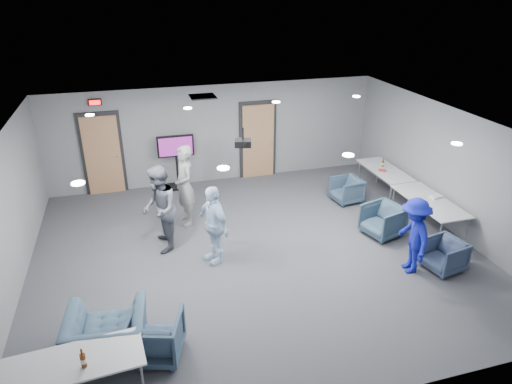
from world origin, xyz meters
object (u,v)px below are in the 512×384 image
object	(u,v)px
table_right_b	(430,202)
table_front_left	(72,365)
person_a	(185,186)
person_c	(214,224)
bottle_front	(83,360)
projector	(243,143)
person_d	(413,236)
chair_front_a	(155,336)
table_right_a	(385,171)
chair_right_b	(383,220)
chair_right_c	(444,255)
chair_right_a	(346,190)
chair_front_b	(107,334)
tv_stand	(176,159)
bottle_right	(383,164)
person_b	(159,209)

from	to	relation	value
table_right_b	table_front_left	size ratio (longest dim) A/B	1.05
person_a	person_c	xyz separation A→B (m)	(0.31, -1.74, -0.13)
bottle_front	projector	distance (m)	4.58
person_d	chair_front_a	size ratio (longest dim) A/B	1.95
table_right_a	chair_right_b	bearing A→B (deg)	149.25
chair_right_b	chair_right_c	world-z (taller)	chair_right_b
chair_right_b	chair_right_a	bearing A→B (deg)	164.37
chair_front_b	bottle_front	bearing A→B (deg)	83.51
chair_right_b	person_d	bearing A→B (deg)	-23.92
chair_right_b	chair_right_c	xyz separation A→B (m)	(0.45, -1.53, -0.04)
person_a	table_front_left	xyz separation A→B (m)	(-2.11, -4.66, -0.26)
chair_front_b	chair_right_a	bearing A→B (deg)	-140.04
person_d	chair_right_b	xyz separation A→B (m)	(0.20, 1.37, -0.41)
projector	person_d	bearing A→B (deg)	-12.26
chair_right_c	projector	size ratio (longest dim) A/B	1.90
table_right_b	projector	bearing A→B (deg)	87.43
chair_right_a	table_right_a	xyz separation A→B (m)	(1.10, 0.07, 0.37)
tv_stand	chair_right_b	bearing A→B (deg)	-43.60
table_front_left	bottle_right	bearing A→B (deg)	29.22
chair_right_a	chair_front_b	size ratio (longest dim) A/B	0.61
person_c	chair_front_a	size ratio (longest dim) A/B	2.07
chair_front_a	chair_right_c	bearing A→B (deg)	-154.38
person_a	table_front_left	bearing A→B (deg)	-34.82
person_c	bottle_right	world-z (taller)	person_c
person_a	table_right_b	distance (m)	5.51
chair_front_b	table_front_left	xyz separation A→B (m)	(-0.39, -0.83, 0.31)
tv_stand	bottle_front	bearing A→B (deg)	-106.26
table_right_b	table_right_a	bearing A→B (deg)	0.00
table_right_a	projector	distance (m)	4.88
chair_right_a	table_front_left	world-z (taller)	table_front_left
person_a	bottle_front	size ratio (longest dim) A/B	6.59
bottle_right	projector	bearing A→B (deg)	-155.85
person_b	bottle_front	xyz separation A→B (m)	(-1.29, -3.79, -0.09)
chair_front_b	bottle_front	world-z (taller)	bottle_front
chair_front_b	person_a	bearing A→B (deg)	-107.82
person_a	chair_right_c	world-z (taller)	person_a
chair_right_c	chair_front_a	xyz separation A→B (m)	(-5.58, -0.77, 0.04)
table_front_left	bottle_front	bearing A→B (deg)	-42.29
chair_front_a	table_right_b	distance (m)	6.64
table_right_a	chair_right_a	bearing A→B (deg)	93.58
person_d	table_right_a	distance (m)	3.47
person_c	chair_right_c	distance (m)	4.53
chair_right_a	person_d	bearing A→B (deg)	-11.09
person_d	table_right_a	bearing A→B (deg)	167.82
chair_right_b	person_b	bearing A→B (deg)	-114.68
person_a	chair_front_a	size ratio (longest dim) A/B	2.40
table_right_b	bottle_front	bearing A→B (deg)	112.65
person_d	projector	bearing A→B (deg)	-107.47
table_right_b	person_a	bearing A→B (deg)	70.81
chair_right_c	projector	distance (m)	4.47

